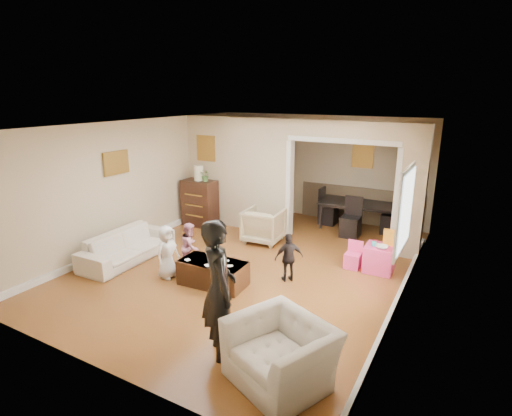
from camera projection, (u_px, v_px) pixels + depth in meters
The scene contains 27 objects.
floor at pixel (251, 264), 7.68m from camera, with size 7.00×7.00×0.00m, color #955326.
partition_left at pixel (238, 173), 9.47m from camera, with size 2.75×0.18×2.60m, color tan.
partition_right at pixel (411, 193), 7.67m from camera, with size 0.55×0.18×2.60m, color tan.
partition_header at pixel (344, 129), 8.00m from camera, with size 2.22×0.18×0.35m, color tan.
window_pane at pixel (406, 210), 5.64m from camera, with size 0.03×0.95×1.10m, color white.
framed_art_partition at pixel (206, 148), 9.62m from camera, with size 0.45×0.03×0.55m, color brown.
framed_art_sofa_wall at pixel (116, 163), 7.94m from camera, with size 0.03×0.55×0.40m, color brown.
framed_art_alcove at pixel (363, 155), 9.58m from camera, with size 0.45×0.03×0.55m, color brown.
sofa at pixel (128, 246), 7.78m from camera, with size 1.93×0.76×0.56m, color white.
armchair_back at pixel (264, 225), 8.73m from camera, with size 0.78×0.80×0.73m, color #C3B587.
armchair_front at pixel (281, 353), 4.48m from camera, with size 1.08×0.94×0.70m, color white.
dresser at pixel (200, 203), 9.74m from camera, with size 0.81×0.46×1.12m, color #351B10.
table_lamp at pixel (199, 173), 9.54m from camera, with size 0.22×0.22×0.36m, color #F1EBC4.
potted_plant at pixel (206, 175), 9.46m from camera, with size 0.25×0.22×0.28m, color #466F31.
coffee_table at pixel (213, 273), 6.79m from camera, with size 1.12×0.56×0.42m, color #3A1E12.
coffee_cup at pixel (216, 261), 6.63m from camera, with size 0.09×0.09×0.09m, color silver.
play_table at pixel (379, 258), 7.30m from camera, with size 0.50×0.50×0.48m, color #FA4192.
cereal_box at pixel (389, 238), 7.22m from camera, with size 0.20×0.07×0.30m, color yellow.
cyan_cup at pixel (374, 244), 7.23m from camera, with size 0.08×0.08×0.08m, color #26BDBE.
toy_block at pixel (375, 241), 7.39m from camera, with size 0.08×0.06×0.05m, color red.
play_bowl at pixel (382, 247), 7.11m from camera, with size 0.22×0.22×0.05m, color white.
dining_table at pixel (358, 215), 9.58m from camera, with size 1.82×1.02×0.64m, color black.
adult_person at pixel (219, 289), 4.82m from camera, with size 0.64×0.42×1.75m, color black.
child_kneel_a at pixel (167, 252), 6.99m from camera, with size 0.46×0.30×0.94m, color white.
child_kneel_b at pixel (190, 247), 7.31m from camera, with size 0.43×0.34×0.89m, color pink.
child_toddler at pixel (289, 257), 6.87m from camera, with size 0.50×0.21×0.86m, color black.
craft_papers at pixel (211, 262), 6.69m from camera, with size 0.88×0.42×0.00m.
Camera 1 is at (3.53, -6.14, 3.14)m, focal length 28.34 mm.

